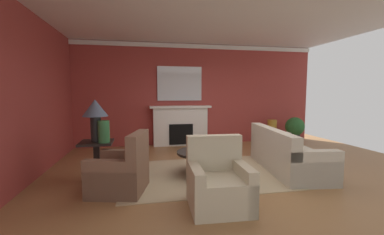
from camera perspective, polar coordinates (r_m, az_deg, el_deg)
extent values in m
plane|color=olive|center=(5.15, 7.43, -12.15)|extent=(9.08, 9.08, 0.00)
cube|color=#9E3833|center=(7.78, 0.53, 5.18)|extent=(7.58, 0.12, 3.02)
cube|color=#9E3833|center=(5.32, -33.02, 4.09)|extent=(0.12, 6.42, 3.02)
cube|color=white|center=(5.40, 6.78, 21.50)|extent=(7.58, 6.42, 0.06)
cube|color=white|center=(7.82, 0.66, 15.70)|extent=(7.58, 0.08, 0.12)
cube|color=tan|center=(5.01, 2.45, -12.56)|extent=(3.02, 2.24, 0.01)
cube|color=white|center=(7.56, -2.62, -2.05)|extent=(1.60, 0.25, 1.12)
cube|color=black|center=(7.57, -2.59, -3.65)|extent=(0.70, 0.26, 0.60)
cube|color=white|center=(7.47, -2.60, 2.41)|extent=(1.80, 0.35, 0.06)
cube|color=silver|center=(7.61, -2.79, 7.62)|extent=(1.32, 0.04, 1.01)
cube|color=beige|center=(5.56, 20.81, -8.73)|extent=(1.16, 2.20, 0.45)
cube|color=beige|center=(5.33, 17.54, -4.55)|extent=(0.46, 2.11, 0.40)
cube|color=beige|center=(4.72, 25.74, -10.38)|extent=(0.92, 0.31, 0.62)
cube|color=beige|center=(6.39, 17.25, -5.99)|extent=(0.92, 0.31, 0.62)
cube|color=brown|center=(4.28, -16.15, -12.96)|extent=(0.97, 0.97, 0.44)
cube|color=brown|center=(4.06, -12.02, -6.91)|extent=(0.35, 0.81, 0.51)
cube|color=brown|center=(4.55, -14.80, -10.73)|extent=(0.81, 0.33, 0.60)
cube|color=brown|center=(3.96, -17.77, -13.32)|extent=(0.81, 0.33, 0.60)
cube|color=#C1B293|center=(3.60, 6.13, -16.35)|extent=(0.84, 0.84, 0.44)
cube|color=#C1B293|center=(3.76, 4.97, -7.82)|extent=(0.81, 0.20, 0.51)
cube|color=#C1B293|center=(3.51, 0.73, -15.53)|extent=(0.18, 0.81, 0.60)
cube|color=#C1B293|center=(3.67, 11.31, -14.70)|extent=(0.18, 0.81, 0.60)
cylinder|color=black|center=(4.89, 2.47, -7.83)|extent=(1.00, 1.00, 0.04)
cylinder|color=black|center=(4.95, 2.46, -10.37)|extent=(0.12, 0.12, 0.41)
cylinder|color=black|center=(5.00, 2.45, -12.46)|extent=(0.56, 0.56, 0.03)
cube|color=black|center=(4.85, -20.70, -5.29)|extent=(0.56, 0.56, 0.04)
cube|color=black|center=(4.92, -20.56, -9.30)|extent=(0.10, 0.10, 0.66)
cube|color=black|center=(5.01, -20.43, -12.73)|extent=(0.45, 0.45, 0.04)
cylinder|color=black|center=(4.81, -20.80, -2.42)|extent=(0.18, 0.18, 0.45)
cone|color=#4C566B|center=(4.77, -20.95, 2.04)|extent=(0.44, 0.44, 0.30)
cylinder|color=#33703D|center=(4.67, -19.21, -3.00)|extent=(0.20, 0.20, 0.38)
cylinder|color=#B7892D|center=(8.20, 17.52, -3.06)|extent=(0.28, 0.28, 0.74)
cube|color=navy|center=(5.03, 1.89, -6.95)|extent=(0.21, 0.21, 0.05)
cube|color=maroon|center=(5.03, 2.95, -6.48)|extent=(0.29, 0.24, 0.03)
cube|color=navy|center=(4.90, 4.28, -6.30)|extent=(0.26, 0.24, 0.05)
cylinder|color=#333333|center=(8.31, 22.02, -4.62)|extent=(0.32, 0.32, 0.30)
sphere|color=#28602D|center=(8.26, 22.12, -1.87)|extent=(0.56, 0.56, 0.56)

